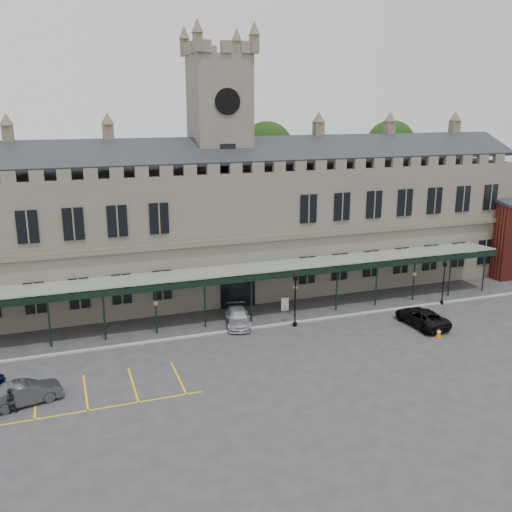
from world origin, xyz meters
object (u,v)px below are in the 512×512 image
object	(u,v)px
car_taxi	(238,317)
person_b	(10,401)
lamp_post_right	(444,278)
traffic_cone	(439,333)
station_building	(222,226)
lamp_post_mid	(295,294)
car_van	(422,317)
car_left_b	(25,393)
sign_board	(285,304)
clock_tower	(220,156)

from	to	relation	value
car_taxi	person_b	bearing A→B (deg)	-139.66
lamp_post_right	traffic_cone	bearing A→B (deg)	-128.70
station_building	lamp_post_right	distance (m)	21.14
lamp_post_mid	car_van	distance (m)	10.72
station_building	car_left_b	xyz separation A→B (m)	(-17.50, -17.16, -5.75)
car_taxi	car_van	xyz separation A→B (m)	(14.35, -5.15, 0.05)
car_van	person_b	distance (m)	31.51
lamp_post_mid	lamp_post_right	world-z (taller)	lamp_post_mid
person_b	traffic_cone	bearing A→B (deg)	177.22
lamp_post_mid	sign_board	distance (m)	4.30
clock_tower	traffic_cone	world-z (taller)	clock_tower
car_van	car_taxi	bearing A→B (deg)	-23.10
lamp_post_right	lamp_post_mid	bearing A→B (deg)	-178.27
clock_tower	sign_board	distance (m)	15.00
station_building	clock_tower	size ratio (longest dim) A/B	2.42
car_taxi	lamp_post_mid	bearing A→B (deg)	-9.32
lamp_post_right	person_b	bearing A→B (deg)	-168.33
sign_board	car_van	world-z (taller)	car_van
lamp_post_right	car_van	bearing A→B (deg)	-142.15
traffic_cone	clock_tower	bearing A→B (deg)	126.78
station_building	lamp_post_mid	size ratio (longest dim) A/B	12.92
lamp_post_right	car_left_b	xyz separation A→B (m)	(-35.40, -6.63, -1.79)
station_building	car_left_b	size ratio (longest dim) A/B	13.86
station_building	clock_tower	distance (m)	6.64
lamp_post_mid	traffic_cone	xyz separation A→B (m)	(9.71, -5.99, -2.38)
car_van	person_b	xyz separation A→B (m)	(-31.30, -3.67, 0.06)
station_building	car_taxi	bearing A→B (deg)	-98.36
person_b	clock_tower	bearing A→B (deg)	-140.03
car_left_b	car_van	world-z (taller)	same
sign_board	station_building	bearing A→B (deg)	117.67
station_building	lamp_post_right	world-z (taller)	station_building
sign_board	car_left_b	bearing A→B (deg)	-153.85
sign_board	car_taxi	size ratio (longest dim) A/B	0.26
lamp_post_right	sign_board	world-z (taller)	lamp_post_right
car_taxi	car_van	bearing A→B (deg)	-6.86
sign_board	car_left_b	xyz separation A→B (m)	(-21.14, -9.85, 0.13)
station_building	sign_board	world-z (taller)	station_building
car_taxi	car_van	size ratio (longest dim) A/B	0.90
station_building	car_taxi	world-z (taller)	station_building
traffic_cone	car_taxi	world-z (taller)	car_taxi
lamp_post_right	person_b	world-z (taller)	lamp_post_right
station_building	person_b	bearing A→B (deg)	-135.47
car_van	lamp_post_right	bearing A→B (deg)	-145.52
sign_board	car_left_b	distance (m)	23.33
traffic_cone	sign_board	world-z (taller)	sign_board
traffic_cone	car_van	size ratio (longest dim) A/B	0.15
station_building	car_left_b	bearing A→B (deg)	-135.56
clock_tower	sign_board	bearing A→B (deg)	-63.78
lamp_post_right	sign_board	bearing A→B (deg)	167.29
car_left_b	person_b	bearing A→B (deg)	123.13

